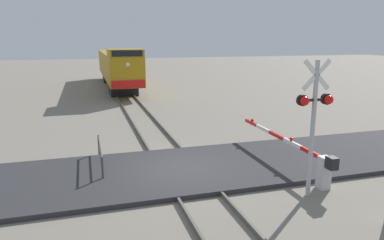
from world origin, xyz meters
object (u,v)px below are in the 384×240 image
Objects in this scene: locomotive at (117,66)px; guard_railing at (100,153)px; crossing_gate at (307,157)px; crossing_signal at (314,113)px.

guard_railing is (-2.85, -23.84, -1.51)m from locomotive.
crossing_gate is 2.19× the size of guard_railing.
locomotive reaches higher than guard_railing.
crossing_signal is at bearing -121.24° from crossing_gate.
guard_railing is (-7.02, 3.12, -0.15)m from crossing_gate.
locomotive is at bearing 98.80° from crossing_gate.
crossing_signal is 2.46m from crossing_gate.
crossing_gate is (0.79, 1.30, -1.94)m from crossing_signal.
crossing_signal is at bearing -35.37° from guard_railing.
locomotive is 2.89× the size of crossing_gate.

